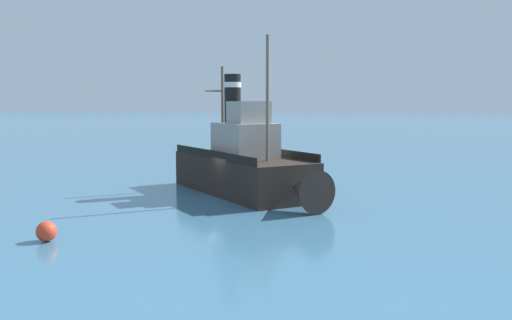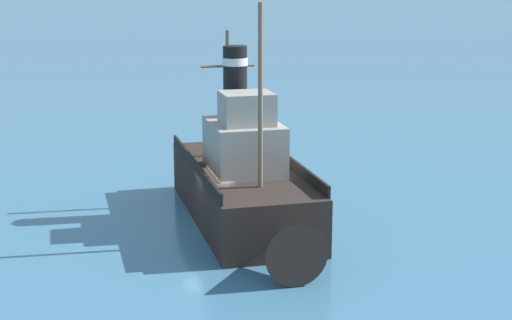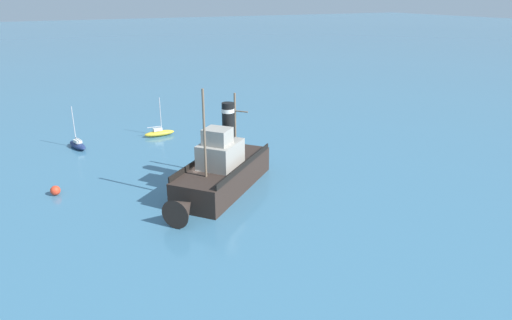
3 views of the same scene
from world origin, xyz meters
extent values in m
plane|color=teal|center=(0.00, 0.00, 0.00)|extent=(600.00, 600.00, 0.00)
cube|color=#2D231E|center=(-1.85, 0.30, 1.20)|extent=(11.96, 11.16, 2.40)
cone|color=#2D231E|center=(3.61, 5.00, 1.20)|extent=(3.35, 3.35, 2.35)
cube|color=#9E998E|center=(-1.47, 0.62, 3.50)|extent=(4.99, 4.88, 2.20)
cube|color=#9E998E|center=(-1.09, 0.95, 5.30)|extent=(2.95, 2.97, 1.40)
cylinder|color=black|center=(-2.76, -0.49, 6.20)|extent=(1.10, 1.10, 3.20)
cylinder|color=silver|center=(-2.76, -0.49, 7.10)|extent=(1.16, 1.16, 0.35)
cylinder|color=#75604C|center=(0.65, 2.45, 6.15)|extent=(0.20, 0.20, 7.50)
cylinder|color=#75604C|center=(-3.90, -1.46, 5.40)|extent=(0.20, 0.20, 6.00)
cylinder|color=#75604C|center=(-3.90, -1.46, 6.72)|extent=(1.79, 2.05, 0.12)
cube|color=black|center=(-3.26, 1.93, 2.65)|extent=(8.72, 7.53, 0.50)
cube|color=black|center=(-0.44, -1.34, 2.65)|extent=(8.72, 7.53, 0.50)
camera|label=1|loc=(32.66, 7.80, 5.83)|focal=38.00mm
camera|label=2|loc=(28.76, 16.07, 11.04)|focal=55.00mm
camera|label=3|loc=(13.14, 36.15, 17.01)|focal=32.00mm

